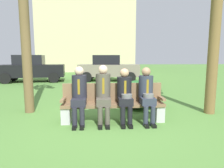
% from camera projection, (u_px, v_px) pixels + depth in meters
% --- Properties ---
extents(ground_plane, '(80.00, 80.00, 0.00)m').
position_uv_depth(ground_plane, '(109.00, 124.00, 4.41)').
color(ground_plane, '#53843A').
extents(park_bench, '(2.40, 0.44, 0.90)m').
position_uv_depth(park_bench, '(113.00, 103.00, 4.58)').
color(park_bench, brown).
rests_on(park_bench, ground).
extents(seated_man_leftmost, '(0.34, 0.72, 1.31)m').
position_uv_depth(seated_man_leftmost, '(79.00, 92.00, 4.36)').
color(seated_man_leftmost, '#23232D').
rests_on(seated_man_leftmost, ground).
extents(seated_man_centerleft, '(0.34, 0.72, 1.35)m').
position_uv_depth(seated_man_centerleft, '(103.00, 91.00, 4.40)').
color(seated_man_centerleft, '#4C473D').
rests_on(seated_man_centerleft, ground).
extents(seated_man_centerright, '(0.34, 0.72, 1.26)m').
position_uv_depth(seated_man_centerright, '(125.00, 93.00, 4.43)').
color(seated_man_centerright, black).
rests_on(seated_man_centerright, ground).
extents(seated_man_rightmost, '(0.34, 0.72, 1.29)m').
position_uv_depth(seated_man_rightmost, '(147.00, 92.00, 4.46)').
color(seated_man_rightmost, '#2D3342').
rests_on(seated_man_rightmost, ground).
extents(shrub_near_bench, '(1.34, 1.23, 0.84)m').
position_uv_depth(shrub_near_bench, '(138.00, 94.00, 5.77)').
color(shrub_near_bench, '#245F28').
rests_on(shrub_near_bench, ground).
extents(parked_car_near, '(4.06, 2.09, 1.68)m').
position_uv_depth(parked_car_near, '(32.00, 69.00, 12.08)').
color(parked_car_near, black).
rests_on(parked_car_near, ground).
extents(parked_car_far, '(4.04, 2.03, 1.68)m').
position_uv_depth(parked_car_far, '(109.00, 68.00, 12.58)').
color(parked_car_far, slate).
rests_on(parked_car_far, ground).
extents(building_backdrop, '(10.91, 9.26, 11.87)m').
position_uv_depth(building_backdrop, '(88.00, 22.00, 23.73)').
color(building_backdrop, '#C4BA8D').
rests_on(building_backdrop, ground).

